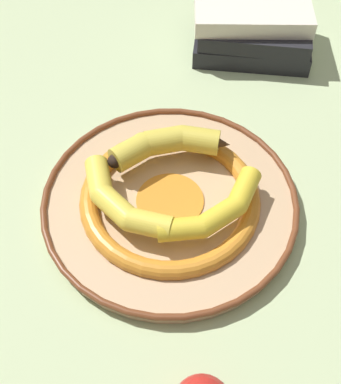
{
  "coord_description": "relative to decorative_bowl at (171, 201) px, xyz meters",
  "views": [
    {
      "loc": [
        -0.21,
        -0.41,
        0.64
      ],
      "look_at": [
        0.0,
        -0.01,
        0.04
      ],
      "focal_mm": 50.0,
      "sensor_mm": 36.0,
      "label": 1
    }
  ],
  "objects": [
    {
      "name": "banana_b",
      "position": [
        0.03,
        -0.07,
        0.03
      ],
      "size": [
        0.19,
        0.07,
        0.03
      ],
      "rotation": [
        0.0,
        0.0,
        6.42
      ],
      "color": "yellow",
      "rests_on": "decorative_bowl"
    },
    {
      "name": "ground_plane",
      "position": [
        -0.0,
        0.01,
        -0.02
      ],
      "size": [
        2.8,
        2.8,
        0.0
      ],
      "primitive_type": "plane",
      "color": "#B2C693"
    },
    {
      "name": "banana_a",
      "position": [
        -0.07,
        0.01,
        0.04
      ],
      "size": [
        0.09,
        0.18,
        0.03
      ],
      "rotation": [
        0.0,
        0.0,
        4.98
      ],
      "color": "yellow",
      "rests_on": "decorative_bowl"
    },
    {
      "name": "banana_c",
      "position": [
        0.03,
        0.07,
        0.04
      ],
      "size": [
        0.18,
        0.09,
        0.04
      ],
      "rotation": [
        0.0,
        0.0,
        9.16
      ],
      "color": "gold",
      "rests_on": "decorative_bowl"
    },
    {
      "name": "decorative_bowl",
      "position": [
        0.0,
        0.0,
        0.0
      ],
      "size": [
        0.37,
        0.37,
        0.04
      ],
      "color": "tan",
      "rests_on": "ground_plane"
    },
    {
      "name": "book_stack",
      "position": [
        0.31,
        0.25,
        0.03
      ],
      "size": [
        0.25,
        0.23,
        0.09
      ],
      "rotation": [
        0.0,
        0.0,
        5.64
      ],
      "color": "black",
      "rests_on": "ground_plane"
    }
  ]
}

